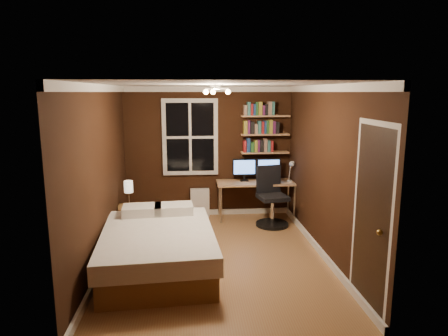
{
  "coord_description": "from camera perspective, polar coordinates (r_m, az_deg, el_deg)",
  "views": [
    {
      "loc": [
        -0.35,
        -5.55,
        2.4
      ],
      "look_at": [
        0.16,
        0.45,
        1.25
      ],
      "focal_mm": 32.0,
      "sensor_mm": 36.0,
      "label": 1
    }
  ],
  "objects": [
    {
      "name": "radiator",
      "position": [
        7.84,
        -3.46,
        -4.94
      ],
      "size": [
        0.37,
        0.13,
        0.55
      ],
      "primitive_type": "cube",
      "color": "silver",
      "rests_on": "ground"
    },
    {
      "name": "bookshelf_upper",
      "position": [
        7.67,
        5.93,
        7.4
      ],
      "size": [
        0.92,
        0.22,
        0.03
      ],
      "primitive_type": "cube",
      "color": "#A0734D",
      "rests_on": "wall_back"
    },
    {
      "name": "door",
      "position": [
        4.65,
        20.21,
        -7.07
      ],
      "size": [
        0.03,
        0.82,
        2.05
      ],
      "primitive_type": null,
      "color": "black",
      "rests_on": "ground"
    },
    {
      "name": "door_knob",
      "position": [
        4.38,
        21.36,
        -8.57
      ],
      "size": [
        0.06,
        0.06,
        0.06
      ],
      "primitive_type": "sphere",
      "color": "gold",
      "rests_on": "door"
    },
    {
      "name": "monitor_left",
      "position": [
        7.63,
        2.91,
        -0.28
      ],
      "size": [
        0.45,
        0.12,
        0.43
      ],
      "primitive_type": null,
      "color": "black",
      "rests_on": "desk"
    },
    {
      "name": "office_chair",
      "position": [
        7.34,
        6.78,
        -4.91
      ],
      "size": [
        0.59,
        0.59,
        1.08
      ],
      "rotation": [
        0.0,
        0.0,
        0.19
      ],
      "color": "black",
      "rests_on": "ground"
    },
    {
      "name": "bed",
      "position": [
        5.63,
        -9.37,
        -11.26
      ],
      "size": [
        1.62,
        2.15,
        0.7
      ],
      "rotation": [
        0.0,
        0.0,
        0.07
      ],
      "color": "brown",
      "rests_on": "ground"
    },
    {
      "name": "desk_lamp",
      "position": [
        7.62,
        9.52,
        -0.4
      ],
      "size": [
        0.14,
        0.32,
        0.44
      ],
      "primitive_type": null,
      "color": "silver",
      "rests_on": "desk"
    },
    {
      "name": "ceiling_fixture",
      "position": [
        5.46,
        -1.21,
        10.82
      ],
      "size": [
        0.44,
        0.44,
        0.18
      ],
      "primitive_type": null,
      "color": "beige",
      "rests_on": "ceiling"
    },
    {
      "name": "wall_left",
      "position": [
        5.8,
        -17.22,
        -1.1
      ],
      "size": [
        0.04,
        4.2,
        2.5
      ],
      "primitive_type": "cube",
      "color": "black",
      "rests_on": "ground"
    },
    {
      "name": "floor",
      "position": [
        6.05,
        -1.18,
        -12.54
      ],
      "size": [
        4.2,
        4.2,
        0.0
      ],
      "primitive_type": "plane",
      "color": "brown",
      "rests_on": "ground"
    },
    {
      "name": "bedside_lamp",
      "position": [
        6.99,
        -13.44,
        -3.55
      ],
      "size": [
        0.15,
        0.15,
        0.44
      ],
      "primitive_type": null,
      "color": "beige",
      "rests_on": "nightstand"
    },
    {
      "name": "bookshelf_lower",
      "position": [
        7.75,
        5.83,
        2.23
      ],
      "size": [
        0.92,
        0.22,
        0.03
      ],
      "primitive_type": "cube",
      "color": "#A0734D",
      "rests_on": "wall_back"
    },
    {
      "name": "books_row_upper",
      "position": [
        7.67,
        5.95,
        8.37
      ],
      "size": [
        0.6,
        0.16,
        0.23
      ],
      "primitive_type": null,
      "color": "#296129",
      "rests_on": "bookshelf_upper"
    },
    {
      "name": "desk",
      "position": [
        7.65,
        4.63,
        -2.4
      ],
      "size": [
        1.51,
        0.57,
        0.72
      ],
      "color": "#A0734D",
      "rests_on": "ground"
    },
    {
      "name": "wall_right",
      "position": [
        5.99,
        14.23,
        -0.58
      ],
      "size": [
        0.04,
        4.2,
        2.5
      ],
      "primitive_type": "cube",
      "color": "black",
      "rests_on": "ground"
    },
    {
      "name": "ceiling",
      "position": [
        5.56,
        -1.29,
        11.85
      ],
      "size": [
        3.2,
        4.2,
        0.02
      ],
      "primitive_type": "cube",
      "color": "white",
      "rests_on": "wall_back"
    },
    {
      "name": "monitor_right",
      "position": [
        7.71,
        6.38,
        -0.22
      ],
      "size": [
        0.45,
        0.12,
        0.43
      ],
      "primitive_type": null,
      "color": "black",
      "rests_on": "desk"
    },
    {
      "name": "books_row_middle",
      "position": [
        7.69,
        5.9,
        5.77
      ],
      "size": [
        0.66,
        0.16,
        0.23
      ],
      "primitive_type": null,
      "color": "navy",
      "rests_on": "bookshelf_middle"
    },
    {
      "name": "window",
      "position": [
        7.66,
        -4.85,
        4.41
      ],
      "size": [
        1.06,
        0.06,
        1.46
      ],
      "primitive_type": "cube",
      "color": "silver",
      "rests_on": "wall_back"
    },
    {
      "name": "nightstand",
      "position": [
        7.11,
        -13.28,
        -7.14
      ],
      "size": [
        0.46,
        0.46,
        0.48
      ],
      "primitive_type": "cube",
      "rotation": [
        0.0,
        0.0,
        0.21
      ],
      "color": "brown",
      "rests_on": "ground"
    },
    {
      "name": "wall_back",
      "position": [
        7.74,
        -2.22,
        2.27
      ],
      "size": [
        3.2,
        0.04,
        2.5
      ],
      "primitive_type": "cube",
      "color": "black",
      "rests_on": "ground"
    },
    {
      "name": "bookshelf_middle",
      "position": [
        7.7,
        5.88,
        4.8
      ],
      "size": [
        0.92,
        0.22,
        0.03
      ],
      "primitive_type": "cube",
      "color": "#A0734D",
      "rests_on": "wall_back"
    },
    {
      "name": "books_row_lower",
      "position": [
        7.73,
        5.85,
        3.18
      ],
      "size": [
        0.54,
        0.16,
        0.23
      ],
      "primitive_type": null,
      "color": "maroon",
      "rests_on": "bookshelf_lower"
    }
  ]
}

